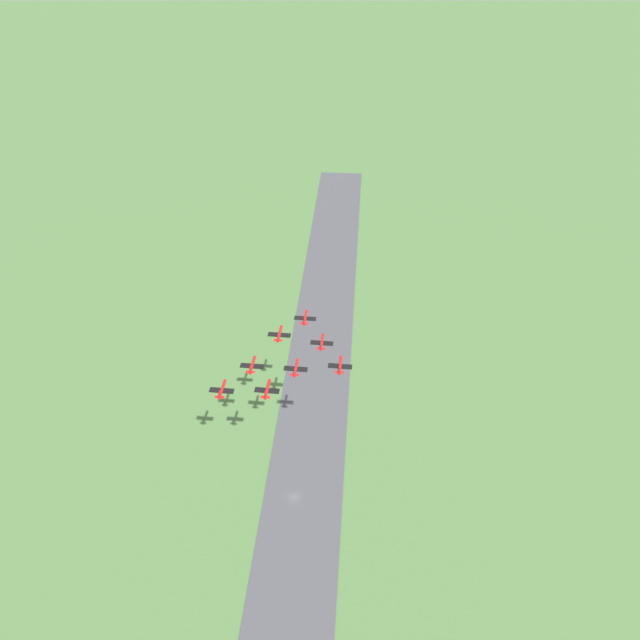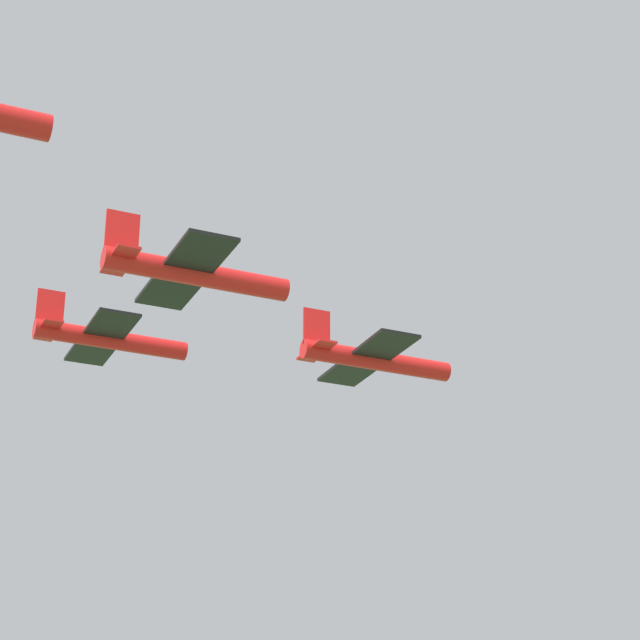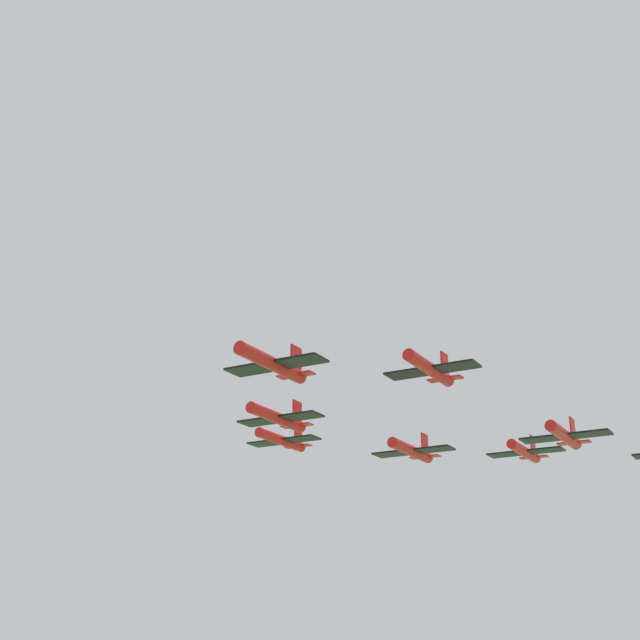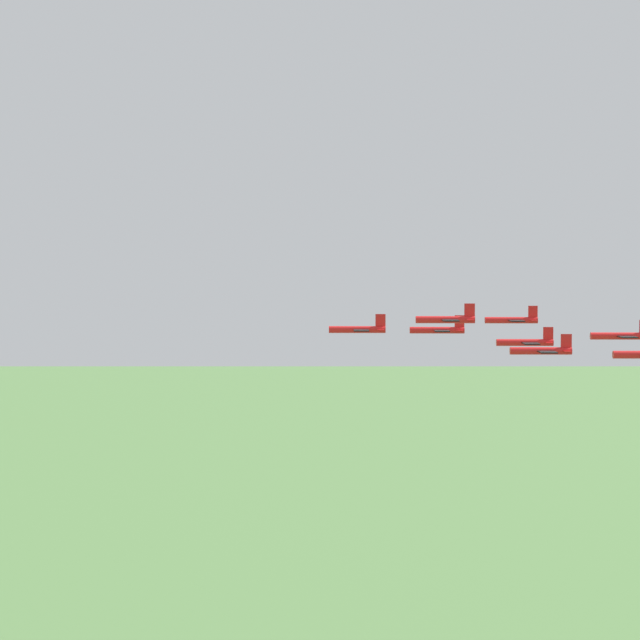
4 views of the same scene
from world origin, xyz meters
TOP-DOWN VIEW (x-y plane):
  - jet_0 at (-20.53, 2.55)m, footprint 8.27×7.74m
  - jet_1 at (-8.20, -4.36)m, footprint 8.27×7.74m
  - jet_2 at (-8.49, 9.98)m, footprint 8.27×7.74m
  - jet_3 at (4.14, -11.28)m, footprint 8.27×7.74m
  - jet_4 at (3.84, 3.06)m, footprint 8.27×7.74m
  - jet_5 at (3.54, 17.40)m, footprint 8.27×7.74m
  - jet_7 at (16.18, -3.85)m, footprint 8.27×7.74m

SIDE VIEW (x-z plane):
  - jet_3 at x=4.14m, z-range 72.14..74.91m
  - jet_4 at x=3.84m, z-range 72.30..75.08m
  - jet_2 at x=-8.49m, z-range 73.69..76.46m
  - jet_7 at x=16.18m, z-range 73.71..76.48m
  - jet_0 at x=-20.53m, z-range 74.18..76.95m
  - jet_5 at x=3.54m, z-range 74.86..77.64m
  - jet_1 at x=-8.20m, z-range 75.97..78.75m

